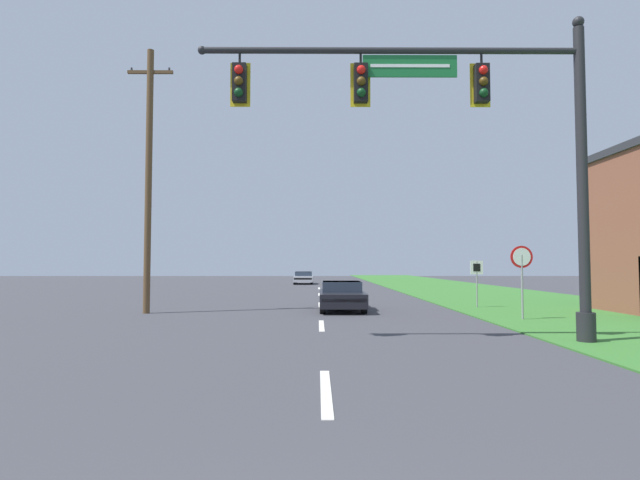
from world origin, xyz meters
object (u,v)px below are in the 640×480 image
stop_sign (522,266)px  utility_pole_near (149,176)px  signal_mast (476,136)px  far_car (304,278)px  car_ahead (342,296)px  route_sign_post (477,273)px

stop_sign → utility_pole_near: size_ratio=0.24×
signal_mast → far_car: (-5.28, 36.46, -4.48)m
stop_sign → signal_mast: bearing=-122.2°
car_ahead → utility_pole_near: utility_pole_near is taller
stop_sign → route_sign_post: 4.82m
car_ahead → route_sign_post: (5.97, 0.91, 0.92)m
signal_mast → far_car: 37.11m
far_car → stop_sign: (8.34, -31.59, 1.26)m
route_sign_post → utility_pole_near: utility_pole_near is taller
signal_mast → car_ahead: (-2.91, 8.77, -4.48)m
car_ahead → utility_pole_near: (-7.68, -1.36, 4.79)m
car_ahead → utility_pole_near: bearing=-170.0°
car_ahead → route_sign_post: size_ratio=2.21×
signal_mast → stop_sign: (3.07, 4.87, -3.22)m
far_car → route_sign_post: route_sign_post is taller
signal_mast → car_ahead: signal_mast is taller
far_car → utility_pole_near: (-5.32, -29.05, 4.79)m
far_car → route_sign_post: bearing=-72.7°
route_sign_post → far_car: bearing=107.3°
far_car → car_ahead: bearing=-85.1°
utility_pole_near → stop_sign: bearing=-10.5°
route_sign_post → car_ahead: bearing=-171.3°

